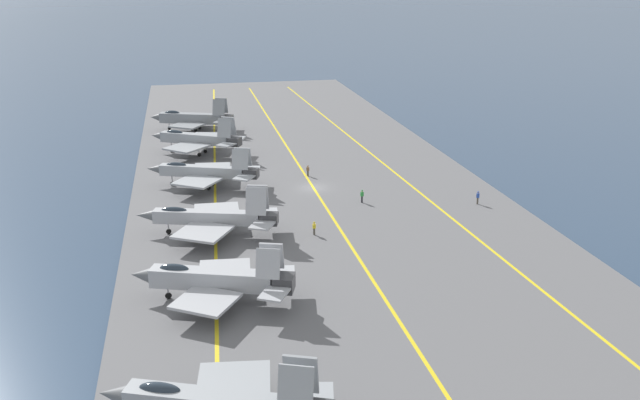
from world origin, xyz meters
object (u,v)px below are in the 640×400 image
parked_jet_sixth (193,118)px  crew_brown_vest (308,170)px  parked_jet_second (215,279)px  parked_jet_third (211,217)px  crew_yellow_vest (314,228)px  crew_green_vest (362,196)px  parked_jet_fourth (205,171)px  crew_blue_vest (478,197)px  parked_jet_fifth (197,139)px

parked_jet_sixth → crew_brown_vest: parked_jet_sixth is taller
parked_jet_second → parked_jet_third: parked_jet_third is taller
parked_jet_third → parked_jet_sixth: parked_jet_sixth is taller
crew_yellow_vest → crew_green_vest: size_ratio=0.92×
crew_yellow_vest → parked_jet_fourth: bearing=29.0°
crew_yellow_vest → crew_brown_vest: size_ratio=0.98×
parked_jet_second → crew_yellow_vest: size_ratio=9.52×
crew_yellow_vest → crew_blue_vest: 24.37m
parked_jet_second → parked_jet_fourth: 35.85m
parked_jet_sixth → crew_brown_vest: size_ratio=9.79×
parked_jet_fourth → parked_jet_third: bearing=179.5°
parked_jet_fourth → crew_blue_vest: (-14.76, -35.24, -1.40)m
parked_jet_third → crew_green_vest: parked_jet_third is taller
parked_jet_second → parked_jet_sixth: bearing=0.0°
parked_jet_second → crew_blue_vest: 41.69m
crew_brown_vest → crew_blue_vest: crew_blue_vest is taller
parked_jet_fourth → crew_yellow_vest: 24.21m
parked_jet_second → parked_jet_sixth: size_ratio=0.96×
parked_jet_sixth → parked_jet_fifth: bearing=-179.1°
parked_jet_fifth → crew_yellow_vest: parked_jet_fifth is taller
crew_green_vest → crew_blue_vest: size_ratio=1.00×
parked_jet_fourth → parked_jet_fifth: bearing=1.4°
parked_jet_fourth → crew_brown_vest: bearing=-80.7°
parked_jet_fourth → parked_jet_sixth: parked_jet_sixth is taller
parked_jet_second → crew_yellow_vest: bearing=-40.2°
parked_jet_fourth → crew_brown_vest: parked_jet_fourth is taller
crew_yellow_vest → crew_blue_vest: (6.37, -23.52, 0.08)m
crew_brown_vest → parked_jet_second: bearing=157.2°
parked_jet_second → crew_brown_vest: parked_jet_second is taller
parked_jet_third → crew_blue_vest: parked_jet_third is taller
parked_jet_third → parked_jet_fourth: size_ratio=1.02×
parked_jet_fourth → parked_jet_sixth: size_ratio=1.00×
parked_jet_second → crew_blue_vest: parked_jet_second is taller
parked_jet_sixth → crew_yellow_vest: size_ratio=9.96×
parked_jet_third → crew_green_vest: size_ratio=9.41×
parked_jet_fifth → crew_brown_vest: bearing=-135.5°
parked_jet_fifth → crew_blue_vest: size_ratio=8.96×
parked_jet_fifth → parked_jet_sixth: size_ratio=0.98×
crew_yellow_vest → crew_brown_vest: (23.65, -3.72, 0.02)m
parked_jet_third → crew_yellow_vest: parked_jet_third is taller
crew_yellow_vest → crew_green_vest: bearing=-40.2°
parked_jet_third → crew_green_vest: 21.90m
parked_jet_second → crew_brown_vest: (38.36, -16.14, -1.38)m
parked_jet_fifth → crew_brown_vest: 22.76m
parked_jet_second → crew_green_vest: (24.83, -20.98, -1.32)m
parked_jet_fourth → parked_jet_fifth: 18.73m
parked_jet_fifth → crew_green_vest: size_ratio=9.00×
parked_jet_fifth → crew_yellow_vest: (-39.85, -12.17, -1.77)m
parked_jet_third → parked_jet_sixth: (55.65, 0.58, 0.17)m
parked_jet_sixth → parked_jet_second: bearing=-180.0°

